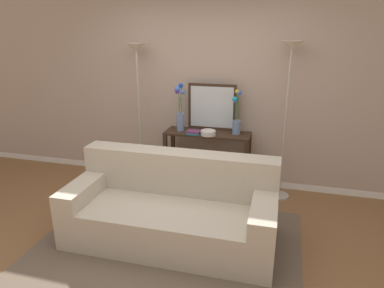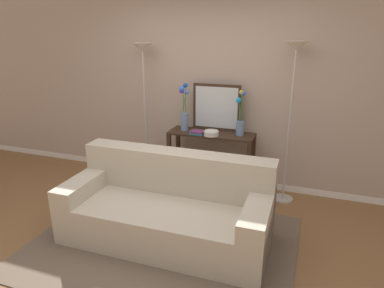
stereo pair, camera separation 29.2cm
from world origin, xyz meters
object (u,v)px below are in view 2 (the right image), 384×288
at_px(console_table, 211,151).
at_px(book_row_under_console, 188,182).
at_px(wall_mirror, 216,107).
at_px(vase_tall_flowers, 184,111).
at_px(floor_lamp_left, 144,75).
at_px(couch, 168,211).
at_px(fruit_bowl, 211,133).
at_px(vase_short_flowers, 240,119).
at_px(floor_lamp_right, 294,79).
at_px(book_stack, 197,132).

height_order(console_table, book_row_under_console, console_table).
distance_m(console_table, wall_mirror, 0.59).
relative_size(console_table, vase_tall_flowers, 1.79).
bearing_deg(floor_lamp_left, book_row_under_console, -3.07).
xyz_separation_m(console_table, floor_lamp_left, (-0.98, 0.03, 0.97)).
bearing_deg(couch, wall_mirror, 85.65).
distance_m(fruit_bowl, book_row_under_console, 0.88).
xyz_separation_m(vase_short_flowers, fruit_bowl, (-0.33, -0.15, -0.18)).
bearing_deg(vase_tall_flowers, fruit_bowl, -14.97).
xyz_separation_m(floor_lamp_right, book_row_under_console, (-1.30, -0.03, -1.50)).
xyz_separation_m(vase_tall_flowers, fruit_bowl, (0.41, -0.11, -0.23)).
bearing_deg(book_row_under_console, floor_lamp_right, 1.54).
height_order(vase_tall_flowers, book_stack, vase_tall_flowers).
relative_size(floor_lamp_left, floor_lamp_right, 0.98).
bearing_deg(floor_lamp_right, fruit_bowl, -170.79).
bearing_deg(book_stack, vase_tall_flowers, 154.75).
distance_m(wall_mirror, vase_short_flowers, 0.38).
bearing_deg(floor_lamp_left, floor_lamp_right, 0.00).
distance_m(floor_lamp_right, vase_tall_flowers, 1.44).
bearing_deg(vase_short_flowers, fruit_bowl, -155.77).
relative_size(couch, console_table, 1.88).
xyz_separation_m(console_table, vase_short_flowers, (0.37, 0.03, 0.47)).
xyz_separation_m(couch, book_row_under_console, (-0.24, 1.25, -0.25)).
distance_m(couch, vase_short_flowers, 1.54).
xyz_separation_m(couch, fruit_bowl, (0.12, 1.13, 0.54)).
bearing_deg(couch, floor_lamp_left, 124.66).
relative_size(fruit_bowl, book_row_under_console, 0.69).
relative_size(floor_lamp_left, vase_short_flowers, 3.37).
height_order(couch, wall_mirror, wall_mirror).
bearing_deg(book_stack, wall_mirror, 56.27).
bearing_deg(book_row_under_console, vase_short_flowers, 2.70).
xyz_separation_m(couch, book_stack, (-0.07, 1.14, 0.53)).
distance_m(vase_tall_flowers, book_stack, 0.34).
height_order(floor_lamp_right, wall_mirror, floor_lamp_right).
bearing_deg(book_stack, couch, -86.45).
bearing_deg(vase_short_flowers, couch, -109.61).
relative_size(couch, floor_lamp_right, 1.07).
relative_size(floor_lamp_right, book_stack, 10.75).
bearing_deg(floor_lamp_left, vase_tall_flowers, -4.10).
height_order(fruit_bowl, book_row_under_console, fruit_bowl).
bearing_deg(floor_lamp_right, couch, -129.63).
bearing_deg(wall_mirror, book_row_under_console, -155.71).
height_order(couch, book_row_under_console, couch).
relative_size(floor_lamp_left, book_stack, 10.49).
bearing_deg(console_table, vase_short_flowers, 5.08).
xyz_separation_m(book_stack, book_row_under_console, (-0.17, 0.11, -0.78)).
bearing_deg(floor_lamp_right, book_stack, -172.71).
distance_m(wall_mirror, vase_tall_flowers, 0.43).
relative_size(floor_lamp_right, vase_short_flowers, 3.45).
bearing_deg(wall_mirror, floor_lamp_left, -173.08).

